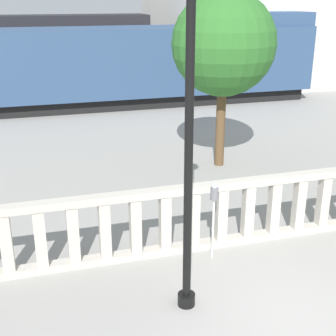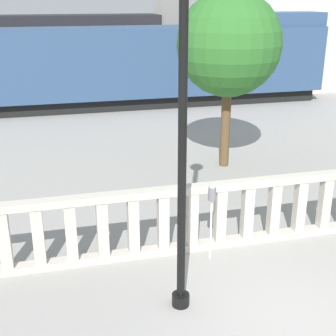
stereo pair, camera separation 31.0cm
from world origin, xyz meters
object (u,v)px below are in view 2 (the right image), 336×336
object	(u,v)px
lamppost	(183,66)
train_far	(197,42)
parking_meter	(212,200)
train_near	(29,69)
tree_left	(229,45)

from	to	relation	value
lamppost	train_far	world-z (taller)	lamppost
parking_meter	train_far	distance (m)	23.09
train_near	train_far	world-z (taller)	train_far
parking_meter	train_near	bearing A→B (deg)	104.23
parking_meter	tree_left	xyz separation A→B (m)	(2.11, 4.83, 2.26)
lamppost	train_near	distance (m)	15.16
lamppost	tree_left	distance (m)	6.80
lamppost	tree_left	world-z (taller)	lamppost
parking_meter	tree_left	distance (m)	5.73
lamppost	train_far	size ratio (longest dim) A/B	0.26
lamppost	train_near	bearing A→B (deg)	99.62
lamppost	train_near	xyz separation A→B (m)	(-2.51, 14.82, -2.02)
parking_meter	train_near	world-z (taller)	train_near
lamppost	tree_left	xyz separation A→B (m)	(3.04, 6.08, -0.35)
parking_meter	tree_left	world-z (taller)	tree_left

